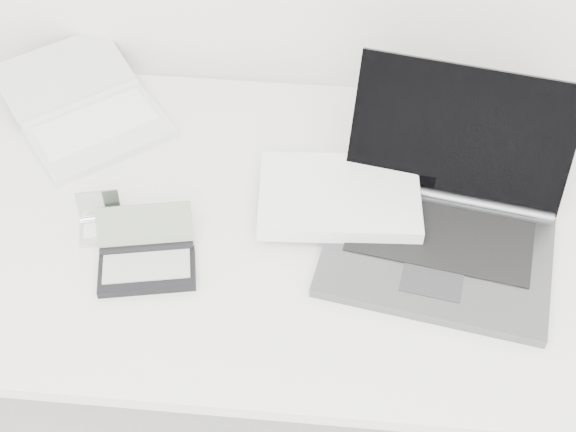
# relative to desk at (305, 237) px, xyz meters

# --- Properties ---
(desk) EXTENTS (1.60, 0.80, 0.73)m
(desk) POSITION_rel_desk_xyz_m (0.00, 0.00, 0.00)
(desk) COLOR white
(desk) RESTS_ON ground
(laptop_large) EXTENTS (0.59, 0.45, 0.26)m
(laptop_large) POSITION_rel_desk_xyz_m (0.19, 0.01, 0.09)
(laptop_large) COLOR #56585A
(laptop_large) RESTS_ON desk
(netbook_open_white) EXTENTS (0.43, 0.45, 0.07)m
(netbook_open_white) POSITION_rel_desk_xyz_m (-0.48, 0.24, 0.07)
(netbook_open_white) COLOR white
(netbook_open_white) RESTS_ON desk
(pda_silver) EXTENTS (0.10, 0.10, 0.07)m
(pda_silver) POSITION_rel_desk_xyz_m (-0.38, -0.05, 0.06)
(pda_silver) COLOR silver
(pda_silver) RESTS_ON desk
(palmtop_charcoal) EXTENTS (0.20, 0.17, 0.08)m
(palmtop_charcoal) POSITION_rel_desk_xyz_m (-0.28, -0.13, 0.06)
(palmtop_charcoal) COLOR black
(palmtop_charcoal) RESTS_ON desk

